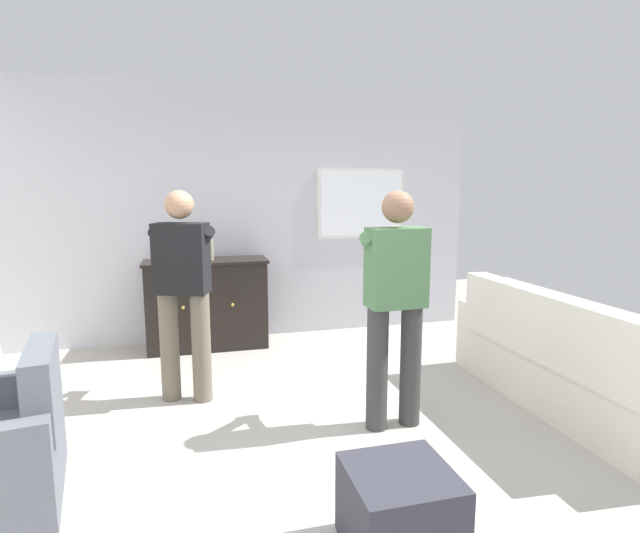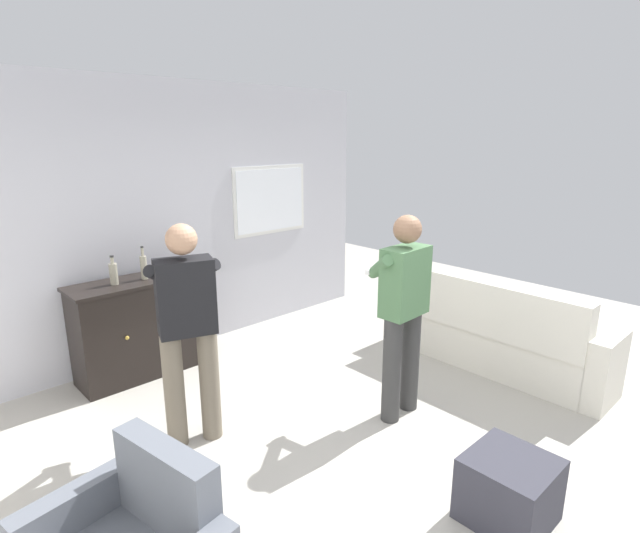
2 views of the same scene
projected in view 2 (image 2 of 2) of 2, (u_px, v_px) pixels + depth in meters
name	position (u px, v px, depth m)	size (l,w,h in m)	color
ground	(354.00, 455.00, 3.64)	(10.40, 10.40, 0.00)	#B2ADA3
wall_back_with_window	(170.00, 220.00, 5.17)	(5.20, 0.15, 2.80)	silver
couch	(491.00, 335.00, 4.92)	(0.57, 2.24, 0.93)	silver
sideboard_cabinet	(143.00, 327.00, 4.79)	(1.27, 0.49, 0.95)	black
bottle_wine_green	(144.00, 267.00, 4.65)	(0.06, 0.06, 0.32)	gray
bottle_liquor_amber	(114.00, 273.00, 4.49)	(0.07, 0.07, 0.27)	gray
ottoman	(509.00, 489.00, 3.00)	(0.48, 0.48, 0.41)	#33333D
person_standing_left	(187.00, 325.00, 3.60)	(0.53, 0.52, 1.68)	#6B6051
person_standing_right	(403.00, 307.00, 3.96)	(0.56, 0.48, 1.68)	#383838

